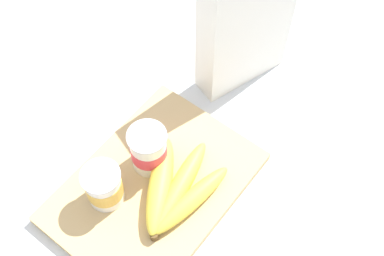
{
  "coord_description": "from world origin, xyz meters",
  "views": [
    {
      "loc": [
        -0.26,
        -0.28,
        0.81
      ],
      "look_at": [
        0.11,
        0.0,
        0.07
      ],
      "focal_mm": 46.47,
      "sensor_mm": 36.0,
      "label": 1
    }
  ],
  "objects_px": {
    "banana_bunch": "(176,189)",
    "yogurt_cup_back": "(149,150)",
    "yogurt_cup_front": "(104,186)",
    "cutting_board": "(154,187)",
    "cereal_box": "(245,24)"
  },
  "relations": [
    {
      "from": "cereal_box",
      "to": "yogurt_cup_back",
      "type": "xyz_separation_m",
      "value": [
        -0.28,
        0.0,
        -0.08
      ]
    },
    {
      "from": "cereal_box",
      "to": "yogurt_cup_back",
      "type": "distance_m",
      "value": 0.29
    },
    {
      "from": "yogurt_cup_back",
      "to": "yogurt_cup_front",
      "type": "bearing_deg",
      "value": 170.82
    },
    {
      "from": "cutting_board",
      "to": "cereal_box",
      "type": "bearing_deg",
      "value": 6.05
    },
    {
      "from": "banana_bunch",
      "to": "yogurt_cup_back",
      "type": "bearing_deg",
      "value": 75.49
    },
    {
      "from": "yogurt_cup_front",
      "to": "banana_bunch",
      "type": "relative_size",
      "value": 0.41
    },
    {
      "from": "cereal_box",
      "to": "banana_bunch",
      "type": "bearing_deg",
      "value": -147.97
    },
    {
      "from": "cereal_box",
      "to": "yogurt_cup_front",
      "type": "distance_m",
      "value": 0.39
    },
    {
      "from": "cutting_board",
      "to": "cereal_box",
      "type": "xyz_separation_m",
      "value": [
        0.31,
        0.03,
        0.13
      ]
    },
    {
      "from": "cereal_box",
      "to": "yogurt_cup_front",
      "type": "xyz_separation_m",
      "value": [
        -0.38,
        0.02,
        -0.08
      ]
    },
    {
      "from": "yogurt_cup_back",
      "to": "banana_bunch",
      "type": "xyz_separation_m",
      "value": [
        -0.02,
        -0.07,
        -0.03
      ]
    },
    {
      "from": "yogurt_cup_front",
      "to": "cereal_box",
      "type": "bearing_deg",
      "value": -2.5
    },
    {
      "from": "cutting_board",
      "to": "yogurt_cup_front",
      "type": "bearing_deg",
      "value": 143.4
    },
    {
      "from": "cereal_box",
      "to": "banana_bunch",
      "type": "relative_size",
      "value": 1.43
    },
    {
      "from": "yogurt_cup_back",
      "to": "banana_bunch",
      "type": "height_order",
      "value": "yogurt_cup_back"
    }
  ]
}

